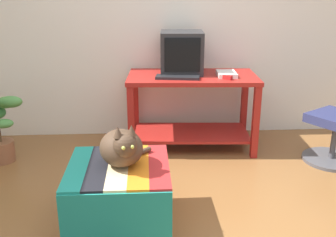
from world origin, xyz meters
TOP-DOWN VIEW (x-y plane):
  - back_wall at (0.00, 2.05)m, footprint 8.00×0.10m
  - desk at (0.21, 1.60)m, footprint 1.26×0.71m
  - tv_monitor at (0.11, 1.70)m, footprint 0.42×0.42m
  - keyboard at (0.05, 1.46)m, footprint 0.42×0.21m
  - book at (0.52, 1.53)m, footprint 0.19×0.26m
  - ottoman_with_blanket at (-0.43, 0.26)m, footprint 0.66×0.67m
  - cat at (-0.40, 0.26)m, footprint 0.37×0.41m
  - stapler at (0.50, 1.40)m, footprint 0.10×0.10m

SIDE VIEW (x-z plane):
  - ottoman_with_blanket at x=-0.43m, z-range 0.00..0.43m
  - desk at x=0.21m, z-range 0.13..0.86m
  - cat at x=-0.40m, z-range 0.41..0.72m
  - keyboard at x=0.05m, z-range 0.73..0.75m
  - stapler at x=0.50m, z-range 0.73..0.77m
  - book at x=0.52m, z-range 0.73..0.77m
  - tv_monitor at x=0.11m, z-range 0.73..1.13m
  - back_wall at x=0.00m, z-range 0.00..2.60m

